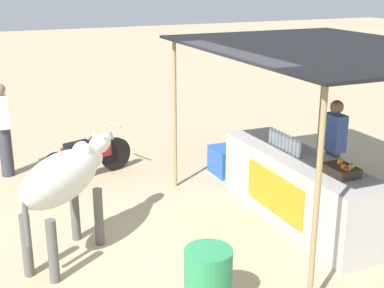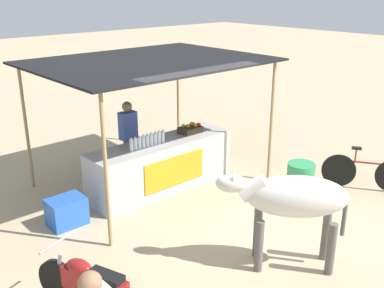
% 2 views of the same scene
% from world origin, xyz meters
% --- Properties ---
extents(ground_plane, '(60.00, 60.00, 0.00)m').
position_xyz_m(ground_plane, '(0.00, 0.00, 0.00)').
color(ground_plane, tan).
extents(stall_counter, '(3.00, 0.82, 0.96)m').
position_xyz_m(stall_counter, '(0.00, 2.20, 0.48)').
color(stall_counter, '#B2ADA8').
rests_on(stall_counter, ground).
extents(stall_awning, '(4.20, 3.20, 2.49)m').
position_xyz_m(stall_awning, '(0.00, 2.50, 2.39)').
color(stall_awning, black).
rests_on(stall_awning, ground).
extents(water_bottle_row, '(0.79, 0.07, 0.25)m').
position_xyz_m(water_bottle_row, '(-0.35, 2.15, 1.07)').
color(water_bottle_row, silver).
rests_on(water_bottle_row, stall_counter).
extents(fruit_crate, '(0.44, 0.32, 0.18)m').
position_xyz_m(fruit_crate, '(0.81, 2.25, 1.03)').
color(fruit_crate, '#3F3326').
rests_on(fruit_crate, stall_counter).
extents(vendor_behind_counter, '(0.34, 0.22, 1.65)m').
position_xyz_m(vendor_behind_counter, '(-0.24, 2.95, 0.85)').
color(vendor_behind_counter, '#383842').
rests_on(vendor_behind_counter, ground).
extents(cooler_box, '(0.60, 0.44, 0.48)m').
position_xyz_m(cooler_box, '(-2.09, 2.10, 0.24)').
color(cooler_box, blue).
rests_on(cooler_box, ground).
extents(water_barrel, '(0.50, 0.50, 0.75)m').
position_xyz_m(water_barrel, '(1.54, 0.04, 0.37)').
color(water_barrel, '#2D8C51').
rests_on(water_barrel, ground).
extents(cow, '(1.53, 1.56, 1.44)m').
position_xyz_m(cow, '(-0.25, -1.04, 1.03)').
color(cow, silver).
rests_on(cow, ground).
extents(motorcycle_parked, '(0.79, 1.72, 0.90)m').
position_xyz_m(motorcycle_parked, '(-2.87, -0.17, 0.43)').
color(motorcycle_parked, black).
rests_on(motorcycle_parked, ground).
extents(passerby_on_street, '(0.34, 0.22, 1.65)m').
position_xyz_m(passerby_on_street, '(-3.55, -1.46, 0.85)').
color(passerby_on_street, '#383842').
rests_on(passerby_on_street, ground).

